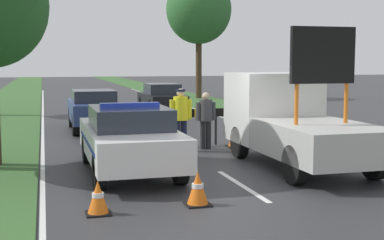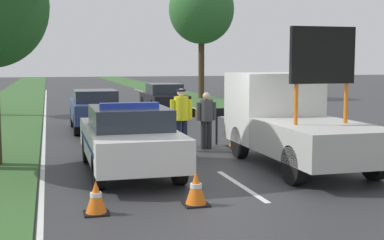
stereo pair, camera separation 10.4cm
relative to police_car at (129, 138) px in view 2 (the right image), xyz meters
name	(u,v)px [view 2 (the right image)]	position (x,y,z in m)	size (l,w,h in m)	color
ground_plane	(220,172)	(2.05, -0.54, -0.81)	(160.00, 160.00, 0.00)	#333335
lane_markings	(143,123)	(2.05, 9.87, -0.81)	(8.09, 54.77, 0.01)	silver
grass_verge_left	(10,107)	(-3.88, 19.46, -0.80)	(3.66, 120.00, 0.03)	#38602D
grass_verge_right	(211,103)	(7.98, 19.46, -0.80)	(3.66, 120.00, 0.03)	#38602D
police_car	(129,138)	(0.00, 0.00, 0.00)	(1.93, 4.85, 1.64)	white
work_truck	(291,120)	(4.10, 0.02, 0.30)	(2.14, 5.24, 3.33)	white
road_barrier	(179,116)	(2.04, 3.50, 0.12)	(3.01, 0.08, 1.13)	black
police_officer	(181,114)	(1.88, 2.56, 0.26)	(0.65, 0.41, 1.81)	#191E38
pedestrian_civilian	(206,116)	(2.69, 2.76, 0.17)	(0.60, 0.38, 1.67)	#232326
traffic_cone_near_police	(146,132)	(1.17, 4.30, -0.47)	(0.51, 0.51, 0.70)	black
traffic_cone_centre_front	(96,197)	(-1.04, -3.24, -0.53)	(0.42, 0.42, 0.58)	black
traffic_cone_near_truck	(196,188)	(0.74, -3.13, -0.51)	(0.45, 0.45, 0.62)	black
traffic_cone_behind_barrier	(236,136)	(3.65, 2.88, -0.49)	(0.47, 0.47, 0.65)	black
queued_car_hatch_blue	(95,109)	(-0.10, 7.92, 0.00)	(1.71, 4.15, 1.52)	navy
queued_car_sedan_black	(164,97)	(3.86, 14.17, -0.04)	(1.76, 4.22, 1.47)	black
roadside_tree_mid_right	(201,10)	(8.55, 23.63, 5.28)	(4.49, 4.49, 8.48)	#42301E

